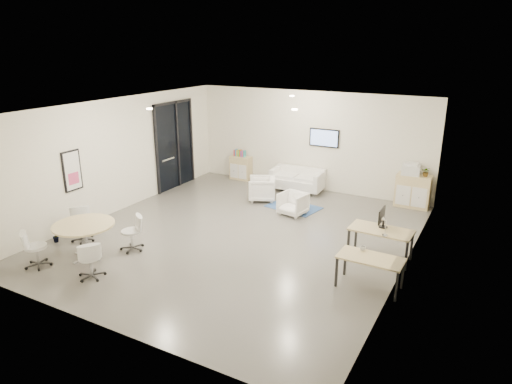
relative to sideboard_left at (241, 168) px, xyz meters
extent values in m
cube|color=#605C57|center=(2.49, -4.28, -0.81)|extent=(8.00, 9.00, 0.80)
cube|color=white|center=(2.49, -4.28, 3.19)|extent=(8.00, 9.00, 0.80)
cube|color=silver|center=(2.49, 0.62, 1.19)|extent=(8.00, 0.80, 3.20)
cube|color=silver|center=(2.49, -9.18, 1.19)|extent=(8.00, 0.80, 3.20)
cube|color=silver|center=(-1.91, -4.28, 1.19)|extent=(0.80, 9.00, 3.20)
cube|color=silver|center=(6.89, -4.28, 1.19)|extent=(0.80, 9.00, 3.20)
cube|color=black|center=(-1.47, -1.78, 1.01)|extent=(0.02, 1.90, 2.85)
cube|color=black|center=(-1.45, -1.78, 2.40)|extent=(0.06, 1.90, 0.08)
cube|color=black|center=(-1.45, -2.69, 1.01)|extent=(0.06, 0.08, 2.85)
cube|color=black|center=(-1.45, -0.87, 1.01)|extent=(0.06, 0.08, 2.85)
cube|color=black|center=(-1.45, -1.63, 1.01)|extent=(0.06, 0.07, 2.85)
cube|color=#B2B2B7|center=(-1.41, -2.23, 0.64)|extent=(0.04, 0.60, 0.05)
cube|color=black|center=(-1.49, -5.88, 1.14)|extent=(0.04, 0.54, 1.04)
cube|color=white|center=(-1.47, -5.88, 1.14)|extent=(0.01, 0.46, 0.96)
cube|color=#CE416F|center=(-1.46, -5.88, 0.94)|extent=(0.01, 0.32, 0.30)
cube|color=black|center=(2.99, 0.18, 1.34)|extent=(0.98, 0.05, 0.58)
cube|color=#819DDF|center=(2.99, 0.16, 1.34)|extent=(0.90, 0.01, 0.50)
cylinder|color=#FFEAC6|center=(0.69, -5.28, 2.77)|extent=(0.14, 0.14, 0.03)
cylinder|color=#FFEAC6|center=(3.69, -3.78, 2.77)|extent=(0.14, 0.14, 0.03)
cylinder|color=#FFEAC6|center=(2.49, -1.28, 2.77)|extent=(0.14, 0.14, 0.03)
cube|color=tan|center=(0.00, 0.00, 0.00)|extent=(0.74, 0.37, 0.83)
cube|color=white|center=(-0.17, -0.19, -0.08)|extent=(0.31, 0.02, 0.50)
cube|color=white|center=(0.17, -0.19, -0.08)|extent=(0.31, 0.02, 0.50)
cube|color=tan|center=(5.89, -0.04, 0.07)|extent=(0.98, 0.46, 0.98)
cube|color=white|center=(5.66, -0.27, -0.02)|extent=(0.41, 0.02, 0.59)
cube|color=white|center=(6.11, -0.27, -0.02)|extent=(0.41, 0.02, 0.59)
cube|color=red|center=(-0.23, 0.00, 0.53)|extent=(0.04, 0.14, 0.22)
cube|color=#337FCC|center=(-0.18, 0.00, 0.53)|extent=(0.04, 0.14, 0.22)
cube|color=gold|center=(-0.12, 0.00, 0.53)|extent=(0.04, 0.14, 0.22)
cube|color=#4CB24C|center=(-0.06, 0.00, 0.53)|extent=(0.04, 0.14, 0.22)
cube|color=#CC6619|center=(-0.01, 0.00, 0.53)|extent=(0.04, 0.14, 0.22)
cube|color=purple|center=(0.05, 0.00, 0.53)|extent=(0.04, 0.14, 0.22)
cube|color=#E54C7F|center=(0.10, 0.00, 0.53)|extent=(0.04, 0.14, 0.22)
cube|color=teal|center=(0.16, 0.00, 0.53)|extent=(0.04, 0.14, 0.22)
cube|color=white|center=(5.77, -0.04, 0.71)|extent=(0.54, 0.47, 0.29)
cube|color=white|center=(5.77, -0.04, 0.88)|extent=(0.41, 0.35, 0.06)
cube|color=white|center=(2.28, -0.25, -0.15)|extent=(1.72, 0.92, 0.32)
cube|color=white|center=(2.28, 0.07, 0.16)|extent=(1.69, 0.26, 0.32)
cube|color=white|center=(1.51, -0.25, 0.01)|extent=(0.18, 0.85, 0.63)
cube|color=white|center=(3.05, -0.25, 0.01)|extent=(0.18, 0.85, 0.63)
cube|color=navy|center=(2.84, -1.76, -0.41)|extent=(1.63, 1.23, 0.01)
imported|color=white|center=(1.71, -1.63, -0.01)|extent=(0.99, 1.02, 0.80)
imported|color=white|center=(3.06, -2.31, -0.06)|extent=(0.77, 0.74, 0.70)
cube|color=tan|center=(5.91, -3.92, 0.28)|extent=(1.39, 0.73, 0.04)
cube|color=black|center=(5.28, -4.21, -0.08)|extent=(0.05, 0.05, 0.67)
cube|color=black|center=(6.54, -4.21, -0.08)|extent=(0.05, 0.05, 0.67)
cube|color=black|center=(5.28, -3.63, -0.08)|extent=(0.05, 0.05, 0.67)
cube|color=black|center=(6.54, -3.63, -0.08)|extent=(0.05, 0.05, 0.67)
cube|color=tan|center=(6.05, -5.29, 0.23)|extent=(1.27, 0.66, 0.04)
cube|color=black|center=(5.47, -5.56, -0.10)|extent=(0.05, 0.05, 0.62)
cube|color=black|center=(6.64, -5.56, -0.10)|extent=(0.05, 0.05, 0.62)
cube|color=black|center=(5.47, -5.02, -0.10)|extent=(0.05, 0.05, 0.62)
cube|color=black|center=(6.64, -5.02, -0.10)|extent=(0.05, 0.05, 0.62)
cylinder|color=black|center=(5.91, -3.77, 0.31)|extent=(0.20, 0.20, 0.02)
cube|color=black|center=(5.91, -3.77, 0.43)|extent=(0.04, 0.03, 0.24)
cube|color=black|center=(5.86, -3.77, 0.58)|extent=(0.03, 0.50, 0.32)
cylinder|color=tan|center=(0.09, -7.03, 0.38)|extent=(1.34, 1.34, 0.04)
cylinder|color=#B2B2B7|center=(0.09, -7.03, -0.03)|extent=(0.10, 0.10, 0.77)
cube|color=#B2B2B7|center=(0.09, -7.03, -0.40)|extent=(0.78, 0.06, 0.03)
cube|color=#B2B2B7|center=(0.09, -7.03, -0.40)|extent=(0.06, 0.78, 0.03)
imported|color=#3F7F3F|center=(6.19, -0.04, 0.67)|extent=(0.26, 0.28, 0.22)
imported|color=#3F7F3F|center=(-1.21, -6.81, -0.34)|extent=(0.21, 0.34, 0.14)
imported|color=white|center=(5.82, -5.06, 0.30)|extent=(0.13, 0.12, 0.11)
camera|label=1|loc=(7.94, -13.41, 4.23)|focal=32.00mm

